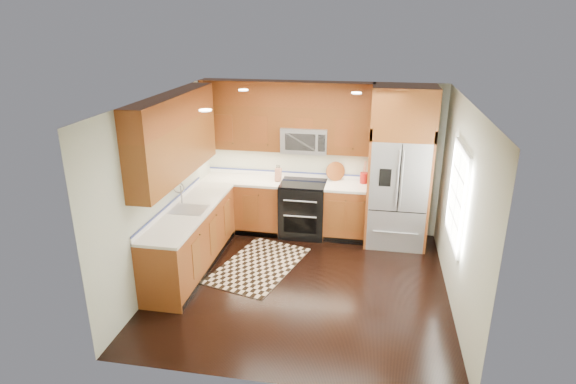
% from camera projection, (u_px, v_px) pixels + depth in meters
% --- Properties ---
extents(ground, '(4.00, 4.00, 0.00)m').
position_uv_depth(ground, '(302.00, 284.00, 6.82)').
color(ground, black).
rests_on(ground, ground).
extents(wall_back, '(4.00, 0.02, 2.60)m').
position_uv_depth(wall_back, '(321.00, 158.00, 8.22)').
color(wall_back, '#B2B9A7').
rests_on(wall_back, ground).
extents(wall_left, '(0.02, 4.00, 2.60)m').
position_uv_depth(wall_left, '(162.00, 190.00, 6.71)').
color(wall_left, '#B2B9A7').
rests_on(wall_left, ground).
extents(wall_right, '(0.02, 4.00, 2.60)m').
position_uv_depth(wall_right, '(461.00, 209.00, 6.04)').
color(wall_right, '#B2B9A7').
rests_on(wall_right, ground).
extents(window, '(0.04, 1.10, 1.30)m').
position_uv_depth(window, '(457.00, 196.00, 6.19)').
color(window, white).
rests_on(window, ground).
extents(base_cabinets, '(2.85, 3.00, 0.90)m').
position_uv_depth(base_cabinets, '(235.00, 224.00, 7.71)').
color(base_cabinets, brown).
rests_on(base_cabinets, ground).
extents(countertop, '(2.86, 3.01, 0.04)m').
position_uv_depth(countertop, '(245.00, 194.00, 7.63)').
color(countertop, white).
rests_on(countertop, base_cabinets).
extents(upper_cabinets, '(2.85, 3.00, 1.15)m').
position_uv_depth(upper_cabinets, '(240.00, 125.00, 7.33)').
color(upper_cabinets, brown).
rests_on(upper_cabinets, ground).
extents(range, '(0.76, 0.67, 0.95)m').
position_uv_depth(range, '(303.00, 209.00, 8.24)').
color(range, black).
rests_on(range, ground).
extents(microwave, '(0.76, 0.40, 0.42)m').
position_uv_depth(microwave, '(305.00, 139.00, 7.96)').
color(microwave, '#B2B2B7').
rests_on(microwave, ground).
extents(refrigerator, '(0.98, 0.75, 2.60)m').
position_uv_depth(refrigerator, '(399.00, 168.00, 7.66)').
color(refrigerator, '#B2B2B7').
rests_on(refrigerator, ground).
extents(sink_faucet, '(0.54, 0.44, 0.37)m').
position_uv_depth(sink_faucet, '(187.00, 205.00, 6.98)').
color(sink_faucet, '#B2B2B7').
rests_on(sink_faucet, countertop).
extents(rug, '(1.40, 1.87, 0.01)m').
position_uv_depth(rug, '(259.00, 265.00, 7.33)').
color(rug, black).
rests_on(rug, ground).
extents(knife_block, '(0.10, 0.14, 0.28)m').
position_uv_depth(knife_block, '(278.00, 174.00, 8.17)').
color(knife_block, '#AA6D52').
rests_on(knife_block, countertop).
extents(utensil_crock, '(0.18, 0.18, 0.38)m').
position_uv_depth(utensil_crock, '(364.00, 176.00, 8.04)').
color(utensil_crock, maroon).
rests_on(utensil_crock, countertop).
extents(cutting_board, '(0.44, 0.44, 0.02)m').
position_uv_depth(cutting_board, '(335.00, 180.00, 8.22)').
color(cutting_board, brown).
rests_on(cutting_board, countertop).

